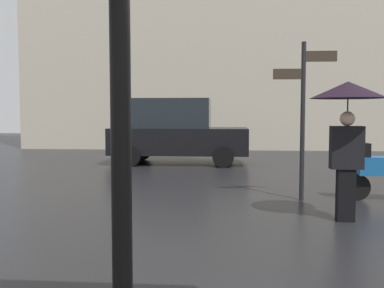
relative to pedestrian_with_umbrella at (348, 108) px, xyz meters
name	(u,v)px	position (x,y,z in m)	size (l,w,h in m)	color
pedestrian_with_umbrella	(348,108)	(0.00, 0.00, 0.00)	(1.04, 1.04, 1.97)	black
parked_scooter	(382,169)	(1.03, 1.56, -1.04)	(1.40, 0.32, 1.23)	black
parked_car_left	(177,131)	(-3.18, 6.96, -0.62)	(4.11, 1.99, 1.97)	black
street_signpost	(303,105)	(-0.36, 1.49, 0.08)	(1.08, 0.08, 2.76)	black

